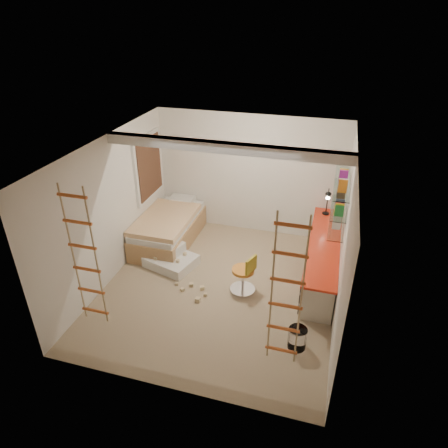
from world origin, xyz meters
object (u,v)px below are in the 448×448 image
(desk, at_px, (322,258))
(play_platform, at_px, (170,257))
(bed, at_px, (169,228))
(swivel_chair, at_px, (244,278))

(desk, bearing_deg, play_platform, -171.78)
(desk, xyz_separation_m, bed, (-3.20, 0.36, -0.07))
(bed, bearing_deg, play_platform, -65.91)
(desk, xyz_separation_m, play_platform, (-2.85, -0.41, -0.25))
(swivel_chair, bearing_deg, play_platform, 164.78)
(desk, relative_size, play_platform, 2.64)
(bed, distance_m, swivel_chair, 2.27)
(bed, height_order, swivel_chair, swivel_chair)
(desk, height_order, play_platform, desk)
(desk, bearing_deg, swivel_chair, -146.57)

